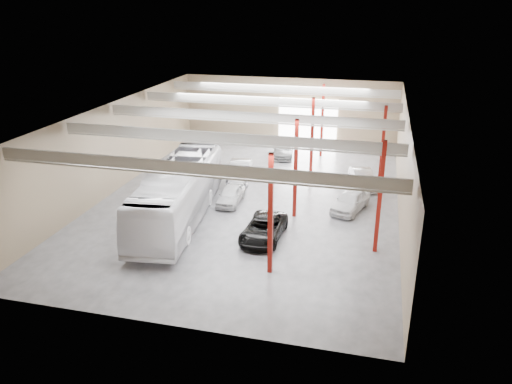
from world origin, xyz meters
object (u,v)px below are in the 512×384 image
at_px(car_row_c, 283,150).
at_px(car_right_far, 351,201).
at_px(coach_bus, 179,193).
at_px(car_row_b, 240,171).
at_px(black_sedan, 264,229).
at_px(car_row_a, 231,195).
at_px(car_right_near, 362,178).

height_order(car_row_c, car_right_far, car_right_far).
height_order(coach_bus, car_row_c, coach_bus).
xyz_separation_m(coach_bus, car_right_far, (11.46, 4.47, -1.22)).
bearing_deg(car_right_far, car_row_c, 139.15).
relative_size(coach_bus, car_row_b, 2.87).
distance_m(coach_bus, black_sedan, 6.68).
bearing_deg(black_sedan, car_row_a, 127.82).
xyz_separation_m(black_sedan, car_right_near, (5.65, 11.20, 0.02)).
height_order(car_row_a, car_row_b, car_row_b).
xyz_separation_m(black_sedan, car_right_far, (5.08, 6.00, 0.06)).
distance_m(car_row_a, car_row_c, 12.89).
height_order(coach_bus, car_right_far, coach_bus).
distance_m(black_sedan, car_right_near, 12.55).
distance_m(coach_bus, car_row_a, 4.69).
relative_size(coach_bus, car_row_c, 3.08).
height_order(car_row_c, car_right_near, car_right_near).
xyz_separation_m(car_row_b, car_row_c, (2.23, 7.60, -0.14)).
distance_m(car_row_c, car_right_far, 14.07).
relative_size(black_sedan, car_right_near, 1.15).
distance_m(car_row_a, car_right_near, 11.18).
xyz_separation_m(car_row_b, car_right_near, (10.15, 0.80, -0.09)).
bearing_deg(car_right_far, car_row_b, 173.00).
distance_m(black_sedan, car_row_b, 11.33).
xyz_separation_m(car_row_b, car_right_far, (9.58, -4.40, -0.06)).
xyz_separation_m(car_row_a, car_row_b, (-0.72, 5.20, 0.15)).
bearing_deg(car_right_near, car_right_far, -110.43).
distance_m(car_right_near, car_right_far, 5.23).
relative_size(car_row_a, car_right_far, 0.88).
distance_m(coach_bus, car_right_near, 15.49).
relative_size(car_row_a, car_row_b, 0.79).
bearing_deg(car_row_c, car_row_a, -105.31).
bearing_deg(car_right_far, coach_bus, -141.02).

